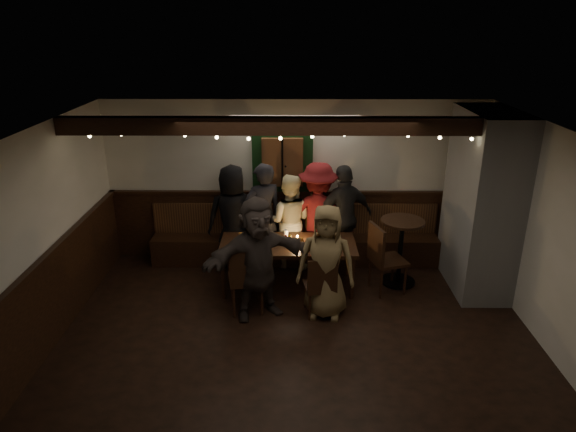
{
  "coord_description": "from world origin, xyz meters",
  "views": [
    {
      "loc": [
        -0.07,
        -5.38,
        3.74
      ],
      "look_at": [
        -0.11,
        1.6,
        1.05
      ],
      "focal_mm": 32.0,
      "sensor_mm": 36.0,
      "label": 1
    }
  ],
  "objects_px": {
    "dining_table": "(288,247)",
    "person_g": "(326,262)",
    "person_e": "(344,217)",
    "person_b": "(263,217)",
    "chair_near_left": "(247,275)",
    "person_d": "(318,215)",
    "person_f": "(258,258)",
    "chair_near_right": "(321,283)",
    "chair_end": "(383,255)",
    "high_top": "(401,244)",
    "person_a": "(233,217)",
    "person_c": "(289,221)"
  },
  "relations": [
    {
      "from": "person_e",
      "to": "dining_table",
      "type": "bearing_deg",
      "value": 14.75
    },
    {
      "from": "chair_near_right",
      "to": "person_e",
      "type": "relative_size",
      "value": 0.52
    },
    {
      "from": "high_top",
      "to": "person_a",
      "type": "bearing_deg",
      "value": 167.49
    },
    {
      "from": "chair_near_left",
      "to": "person_a",
      "type": "height_order",
      "value": "person_a"
    },
    {
      "from": "high_top",
      "to": "person_f",
      "type": "bearing_deg",
      "value": -156.23
    },
    {
      "from": "chair_near_right",
      "to": "person_g",
      "type": "distance_m",
      "value": 0.3
    },
    {
      "from": "chair_near_right",
      "to": "person_c",
      "type": "bearing_deg",
      "value": 105.3
    },
    {
      "from": "person_d",
      "to": "chair_near_right",
      "type": "bearing_deg",
      "value": 96.47
    },
    {
      "from": "chair_near_right",
      "to": "person_f",
      "type": "distance_m",
      "value": 0.89
    },
    {
      "from": "chair_end",
      "to": "person_e",
      "type": "bearing_deg",
      "value": 120.24
    },
    {
      "from": "person_g",
      "to": "chair_end",
      "type": "bearing_deg",
      "value": 45.05
    },
    {
      "from": "person_c",
      "to": "person_f",
      "type": "bearing_deg",
      "value": 84.87
    },
    {
      "from": "dining_table",
      "to": "chair_near_right",
      "type": "bearing_deg",
      "value": -61.5
    },
    {
      "from": "dining_table",
      "to": "person_g",
      "type": "bearing_deg",
      "value": -56.4
    },
    {
      "from": "chair_near_right",
      "to": "person_e",
      "type": "bearing_deg",
      "value": 74.05
    },
    {
      "from": "dining_table",
      "to": "person_c",
      "type": "xyz_separation_m",
      "value": [
        0.02,
        0.74,
        0.12
      ]
    },
    {
      "from": "dining_table",
      "to": "high_top",
      "type": "bearing_deg",
      "value": 4.94
    },
    {
      "from": "chair_end",
      "to": "person_f",
      "type": "height_order",
      "value": "person_f"
    },
    {
      "from": "chair_near_left",
      "to": "person_f",
      "type": "bearing_deg",
      "value": -8.74
    },
    {
      "from": "chair_near_left",
      "to": "person_d",
      "type": "relative_size",
      "value": 0.59
    },
    {
      "from": "person_f",
      "to": "dining_table",
      "type": "bearing_deg",
      "value": 40.1
    },
    {
      "from": "high_top",
      "to": "person_a",
      "type": "height_order",
      "value": "person_a"
    },
    {
      "from": "chair_near_right",
      "to": "chair_end",
      "type": "bearing_deg",
      "value": 36.65
    },
    {
      "from": "dining_table",
      "to": "person_d",
      "type": "xyz_separation_m",
      "value": [
        0.47,
        0.75,
        0.21
      ]
    },
    {
      "from": "chair_near_left",
      "to": "person_d",
      "type": "height_order",
      "value": "person_d"
    },
    {
      "from": "chair_near_left",
      "to": "high_top",
      "type": "relative_size",
      "value": 1.0
    },
    {
      "from": "chair_near_left",
      "to": "person_e",
      "type": "xyz_separation_m",
      "value": [
        1.41,
        1.44,
        0.27
      ]
    },
    {
      "from": "chair_end",
      "to": "person_d",
      "type": "height_order",
      "value": "person_d"
    },
    {
      "from": "person_a",
      "to": "person_d",
      "type": "height_order",
      "value": "person_d"
    },
    {
      "from": "chair_near_right",
      "to": "person_d",
      "type": "distance_m",
      "value": 1.6
    },
    {
      "from": "chair_near_left",
      "to": "person_f",
      "type": "height_order",
      "value": "person_f"
    },
    {
      "from": "person_e",
      "to": "person_g",
      "type": "bearing_deg",
      "value": 51.65
    },
    {
      "from": "chair_end",
      "to": "person_b",
      "type": "height_order",
      "value": "person_b"
    },
    {
      "from": "person_d",
      "to": "person_f",
      "type": "height_order",
      "value": "person_d"
    },
    {
      "from": "chair_near_right",
      "to": "person_d",
      "type": "xyz_separation_m",
      "value": [
        0.03,
        1.56,
        0.36
      ]
    },
    {
      "from": "person_b",
      "to": "person_c",
      "type": "distance_m",
      "value": 0.42
    },
    {
      "from": "person_c",
      "to": "high_top",
      "type": "bearing_deg",
      "value": 170.27
    },
    {
      "from": "chair_end",
      "to": "person_a",
      "type": "bearing_deg",
      "value": 159.42
    },
    {
      "from": "person_e",
      "to": "chair_end",
      "type": "bearing_deg",
      "value": 96.07
    },
    {
      "from": "chair_near_right",
      "to": "person_c",
      "type": "relative_size",
      "value": 0.58
    },
    {
      "from": "person_b",
      "to": "dining_table",
      "type": "bearing_deg",
      "value": 95.48
    },
    {
      "from": "person_d",
      "to": "person_g",
      "type": "xyz_separation_m",
      "value": [
        0.03,
        -1.5,
        -0.07
      ]
    },
    {
      "from": "dining_table",
      "to": "person_f",
      "type": "xyz_separation_m",
      "value": [
        -0.39,
        -0.76,
        0.19
      ]
    },
    {
      "from": "chair_end",
      "to": "person_d",
      "type": "distance_m",
      "value": 1.27
    },
    {
      "from": "high_top",
      "to": "person_b",
      "type": "bearing_deg",
      "value": 165.6
    },
    {
      "from": "dining_table",
      "to": "chair_near_right",
      "type": "xyz_separation_m",
      "value": [
        0.44,
        -0.81,
        -0.15
      ]
    },
    {
      "from": "person_b",
      "to": "person_g",
      "type": "relative_size",
      "value": 1.1
    },
    {
      "from": "dining_table",
      "to": "person_g",
      "type": "height_order",
      "value": "person_g"
    },
    {
      "from": "person_e",
      "to": "person_g",
      "type": "xyz_separation_m",
      "value": [
        -0.37,
        -1.46,
        -0.06
      ]
    },
    {
      "from": "person_f",
      "to": "person_g",
      "type": "height_order",
      "value": "person_f"
    }
  ]
}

